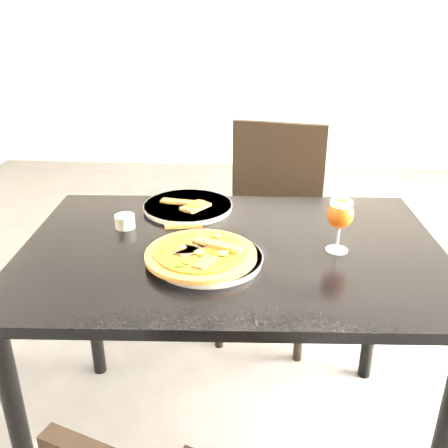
# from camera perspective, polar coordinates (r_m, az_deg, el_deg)

# --- Properties ---
(ground) EXTENTS (6.00, 6.00, 0.00)m
(ground) POSITION_cam_1_polar(r_m,az_deg,el_deg) (1.99, 6.14, -20.29)
(ground) COLOR #4D4D50
(ground) RESTS_ON ground
(dining_table) EXTENTS (1.24, 0.86, 0.75)m
(dining_table) POSITION_cam_1_polar(r_m,az_deg,el_deg) (1.47, 0.86, -5.71)
(dining_table) COLOR black
(dining_table) RESTS_ON ground
(chair_far) EXTENTS (0.50, 0.50, 0.92)m
(chair_far) POSITION_cam_1_polar(r_m,az_deg,el_deg) (2.17, 5.43, 0.06)
(chair_far) COLOR black
(chair_far) RESTS_ON ground
(plate_main) EXTENTS (0.38, 0.38, 0.02)m
(plate_main) POSITION_cam_1_polar(r_m,az_deg,el_deg) (1.35, -1.86, -3.95)
(plate_main) COLOR silver
(plate_main) RESTS_ON dining_table
(pizza) EXTENTS (0.30, 0.30, 0.03)m
(pizza) POSITION_cam_1_polar(r_m,az_deg,el_deg) (1.34, -2.60, -3.36)
(pizza) COLOR brown
(pizza) RESTS_ON plate_main
(plate_second) EXTENTS (0.31, 0.31, 0.02)m
(plate_second) POSITION_cam_1_polar(r_m,az_deg,el_deg) (1.69, -4.14, 2.01)
(plate_second) COLOR silver
(plate_second) RESTS_ON dining_table
(crust_scraps) EXTENTS (0.18, 0.12, 0.01)m
(crust_scraps) POSITION_cam_1_polar(r_m,az_deg,el_deg) (1.67, -3.97, 2.22)
(crust_scraps) COLOR brown
(crust_scraps) RESTS_ON plate_second
(loose_crust) EXTENTS (0.12, 0.04, 0.01)m
(loose_crust) POSITION_cam_1_polar(r_m,az_deg,el_deg) (1.55, -4.63, -0.18)
(loose_crust) COLOR brown
(loose_crust) RESTS_ON dining_table
(sauce_cup) EXTENTS (0.06, 0.06, 0.04)m
(sauce_cup) POSITION_cam_1_polar(r_m,az_deg,el_deg) (1.57, -11.27, 0.37)
(sauce_cup) COLOR beige
(sauce_cup) RESTS_ON dining_table
(beer_glass) EXTENTS (0.07, 0.07, 0.15)m
(beer_glass) POSITION_cam_1_polar(r_m,az_deg,el_deg) (1.39, 13.15, 1.10)
(beer_glass) COLOR #B0B3B9
(beer_glass) RESTS_ON dining_table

